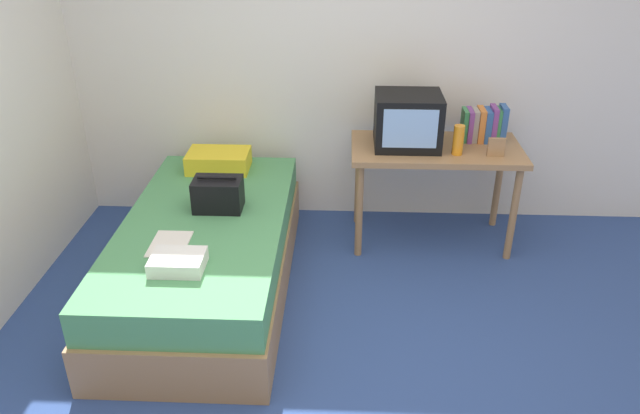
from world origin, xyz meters
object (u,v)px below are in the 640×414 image
Objects in this scene: picture_frame at (496,147)px; tv at (408,120)px; water_bottle at (458,140)px; pillow at (219,161)px; bed at (207,255)px; book_row at (484,124)px; magazine at (170,244)px; desk at (435,159)px; folded_towel at (178,262)px; remote_dark at (197,261)px; handbag at (218,194)px.

tv is at bearing 163.85° from picture_frame.
water_bottle is 0.46× the size of pillow.
bed is at bearing -151.07° from tv.
book_row is 1.02× the size of magazine.
book_row is at bearing 96.31° from picture_frame.
bed is 10.03× the size of water_bottle.
desk reaches higher than pillow.
book_row is 1.06× the size of folded_towel.
picture_frame is 0.81× the size of remote_dark.
handbag reaches higher than desk.
book_row is 2.31m from folded_towel.
picture_frame is (1.84, 0.54, 0.54)m from bed.
tv reaches higher than remote_dark.
bed is 6.75× the size of book_row.
pillow is at bearing -177.44° from book_row.
pillow is (-1.32, 0.04, -0.34)m from tv.
pillow reaches higher than magazine.
water_bottle is 1.88m from remote_dark.
pillow is at bearing 93.57° from bed.
remote_dark is at bearing -145.47° from water_bottle.
folded_towel is (-1.49, -1.24, -0.09)m from desk.
book_row reaches higher than picture_frame.
water_bottle reaches higher than bed.
picture_frame is 0.45× the size of folded_towel.
remote_dark is at bearing -142.97° from book_row.
handbag reaches higher than folded_towel.
book_row reaches higher than water_bottle.
desk is 1.90m from magazine.
tv is at bearing 25.17° from handbag.
handbag is 0.70m from folded_towel.
desk is 1.51m from handbag.
water_bottle is 0.69× the size of magazine.
pillow is at bearing 178.31° from tv.
water_bottle is 0.25m from picture_frame.
remote_dark is 0.56× the size of folded_towel.
magazine is 1.04× the size of folded_towel.
magazine is (-0.13, -0.31, 0.26)m from bed.
desk is 1.53m from pillow.
remote_dark is (0.00, -0.63, -0.09)m from handbag.
bed is 15.84× the size of picture_frame.
bed is at bearing -160.62° from water_bottle.
tv is 1.74m from remote_dark.
tv is at bearing -1.69° from pillow.
pillow is at bearing 95.40° from remote_dark.
bed is at bearing -116.46° from handbag.
tv is at bearing 28.93° from bed.
picture_frame is 2.16m from magazine.
pillow is at bearing 100.74° from handbag.
water_bottle is 0.66× the size of handbag.
handbag is 1.07× the size of folded_towel.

